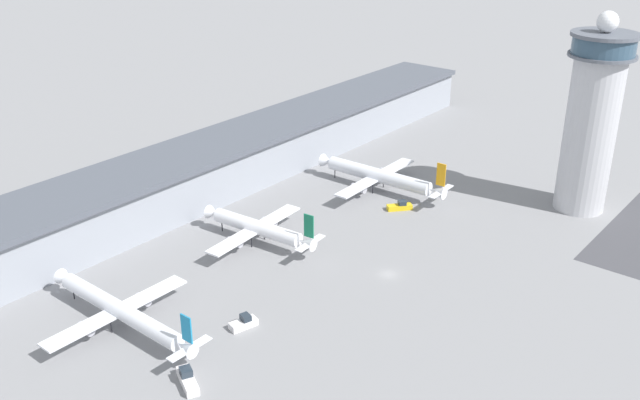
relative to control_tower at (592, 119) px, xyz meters
The scene contains 9 objects.
ground_plane 74.86m from the control_tower, 162.36° to the left, with size 1000.00×1000.00×0.00m, color gray.
terminal_building 114.51m from the control_tower, 126.14° to the left, with size 267.36×25.00×15.40m.
control_tower is the anchor object (origin of this frame).
airplane_gate_alpha 133.70m from the control_tower, 156.46° to the left, with size 34.65×45.26×11.88m.
airplane_gate_bravo 96.39m from the control_tower, 142.67° to the left, with size 34.09×35.27×12.55m.
airplane_gate_charlie 62.36m from the control_tower, 116.45° to the left, with size 37.74×44.10×13.72m.
service_truck_catering 57.95m from the control_tower, 130.35° to the left, with size 7.04×6.47×2.67m.
service_truck_fuel 130.22m from the control_tower, 167.52° to the left, with size 5.82×8.45×3.14m.
service_truck_baggage 112.44m from the control_tower, 162.63° to the left, with size 6.51×4.06×2.85m.
Camera 1 is at (-126.53, -81.06, 86.63)m, focal length 40.00 mm.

